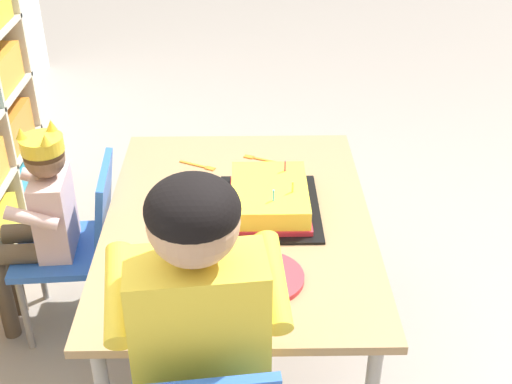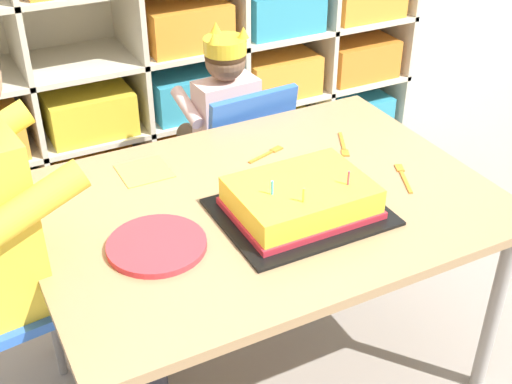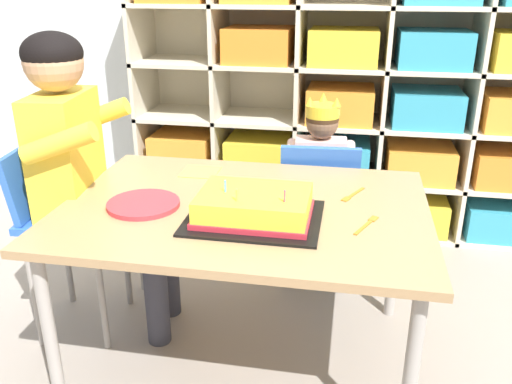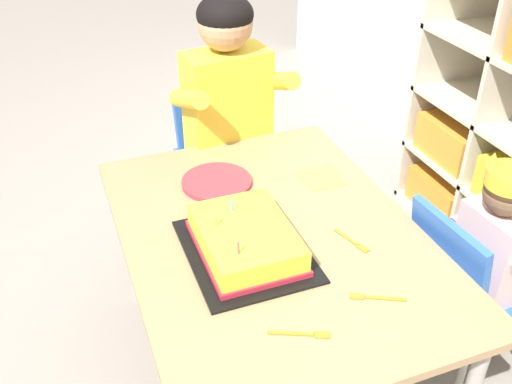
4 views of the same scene
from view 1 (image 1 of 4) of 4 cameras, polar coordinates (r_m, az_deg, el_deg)
The scene contains 11 objects.
ground at distance 2.47m, azimuth -1.33°, elevation -13.50°, with size 16.00×16.00×0.00m, color gray.
activity_table at distance 2.13m, azimuth -1.50°, elevation -3.31°, with size 1.14×0.82×0.58m.
classroom_chair_blue at distance 2.46m, azimuth -14.60°, elevation -3.83°, with size 0.35×0.38×0.65m.
child_with_crown at distance 2.41m, azimuth -17.65°, elevation -1.43°, with size 0.31×0.31×0.80m.
adult_helper_seated at distance 1.59m, azimuth -4.89°, elevation -10.53°, with size 0.45×0.43×1.09m.
birthday_cake_on_tray at distance 2.13m, azimuth 1.13°, elevation -0.62°, with size 0.39×0.32×0.12m.
paper_plate_stack at distance 1.85m, azimuth 0.59°, elevation -7.23°, with size 0.23×0.23×0.01m, color #DB333D.
paper_napkin_square at distance 1.94m, azimuth -9.41°, elevation -5.76°, with size 0.13×0.13×0.00m, color #F4DB4C.
fork_near_cake_tray at distance 2.43m, azimuth 0.35°, elevation 2.79°, with size 0.07×0.14×0.00m.
fork_at_table_front_edge at distance 2.21m, azimuth -6.61°, elevation -0.48°, with size 0.12×0.05×0.00m.
fork_scattered_mid_table at distance 2.39m, azimuth -4.77°, elevation 2.21°, with size 0.08×0.13×0.00m.
Camera 1 is at (-1.75, -0.03, 1.74)m, focal length 47.46 mm.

